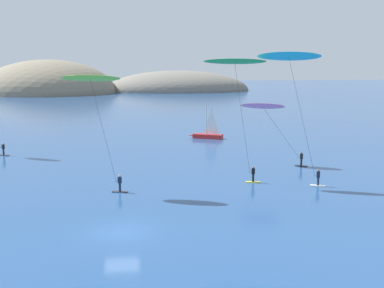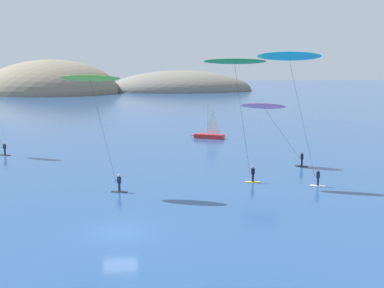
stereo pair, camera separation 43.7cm
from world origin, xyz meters
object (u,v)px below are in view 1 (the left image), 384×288
(sailboat_near, at_px, (206,134))
(kitesurfer_lime, at_px, (92,86))
(kitesurfer_green, at_px, (236,71))
(kitesurfer_pink, at_px, (265,110))
(kitesurfer_cyan, at_px, (291,64))

(sailboat_near, xyz_separation_m, kitesurfer_lime, (-15.96, -30.73, 9.40))
(kitesurfer_green, distance_m, kitesurfer_pink, 10.97)
(kitesurfer_cyan, relative_size, kitesurfer_pink, 1.70)
(sailboat_near, height_order, kitesurfer_cyan, kitesurfer_cyan)
(kitesurfer_cyan, bearing_deg, sailboat_near, 95.74)
(sailboat_near, distance_m, kitesurfer_lime, 35.88)
(kitesurfer_cyan, distance_m, kitesurfer_lime, 19.15)
(kitesurfer_green, bearing_deg, kitesurfer_cyan, -19.71)
(sailboat_near, height_order, kitesurfer_pink, kitesurfer_pink)
(sailboat_near, distance_m, kitesurfer_pink, 21.86)
(kitesurfer_lime, relative_size, kitesurfer_pink, 1.43)
(kitesurfer_green, height_order, kitesurfer_pink, kitesurfer_green)
(kitesurfer_green, bearing_deg, sailboat_near, 86.19)
(sailboat_near, xyz_separation_m, kitesurfer_green, (-1.93, -28.91, 10.71))
(kitesurfer_green, relative_size, kitesurfer_cyan, 0.95)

